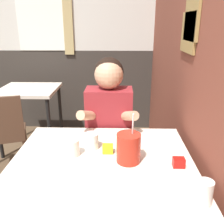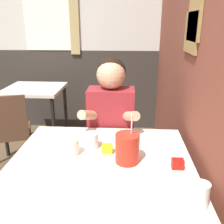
{
  "view_description": "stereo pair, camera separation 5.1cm",
  "coord_description": "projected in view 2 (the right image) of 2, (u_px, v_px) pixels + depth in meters",
  "views": [
    {
      "loc": [
        0.65,
        -0.73,
        1.45
      ],
      "look_at": [
        0.62,
        0.61,
        0.97
      ],
      "focal_mm": 40.0,
      "sensor_mm": 36.0,
      "label": 1
    },
    {
      "loc": [
        0.71,
        -0.73,
        1.45
      ],
      "look_at": [
        0.62,
        0.61,
        0.97
      ],
      "focal_mm": 40.0,
      "sensor_mm": 36.0,
      "label": 2
    }
  ],
  "objects": [
    {
      "name": "condiment_ketchup",
      "position": [
        178.0,
        164.0,
        1.27
      ],
      "size": [
        0.06,
        0.04,
        0.05
      ],
      "color": "#B7140F",
      "rests_on": "main_table"
    },
    {
      "name": "glass_far_side",
      "position": [
        72.0,
        147.0,
        1.4
      ],
      "size": [
        0.08,
        0.08,
        0.09
      ],
      "color": "silver",
      "rests_on": "main_table"
    },
    {
      "name": "background_table",
      "position": [
        35.0,
        97.0,
        2.91
      ],
      "size": [
        0.64,
        0.61,
        0.75
      ],
      "color": "beige",
      "rests_on": "ground_plane"
    },
    {
      "name": "cocktail_pitcher",
      "position": [
        127.0,
        148.0,
        1.31
      ],
      "size": [
        0.13,
        0.13,
        0.28
      ],
      "color": "#B22819",
      "rests_on": "main_table"
    },
    {
      "name": "condiment_mustard",
      "position": [
        107.0,
        149.0,
        1.42
      ],
      "size": [
        0.06,
        0.04,
        0.05
      ],
      "color": "yellow",
      "rests_on": "main_table"
    },
    {
      "name": "chair_near_window",
      "position": [
        7.0,
        129.0,
        2.38
      ],
      "size": [
        0.51,
        0.51,
        0.85
      ],
      "rotation": [
        0.0,
        0.0,
        0.34
      ],
      "color": "#4C3323",
      "rests_on": "ground_plane"
    },
    {
      "name": "back_wall",
      "position": [
        74.0,
        30.0,
        3.28
      ],
      "size": [
        5.22,
        0.09,
        2.7
      ],
      "color": "silver",
      "rests_on": "ground_plane"
    },
    {
      "name": "brick_wall_right",
      "position": [
        185.0,
        36.0,
        1.94
      ],
      "size": [
        0.08,
        4.65,
        2.7
      ],
      "color": "brown",
      "rests_on": "ground_plane"
    },
    {
      "name": "main_table",
      "position": [
        101.0,
        172.0,
        1.35
      ],
      "size": [
        0.99,
        0.92,
        0.75
      ],
      "color": "beige",
      "rests_on": "ground_plane"
    },
    {
      "name": "glass_center",
      "position": [
        201.0,
        195.0,
        0.99
      ],
      "size": [
        0.07,
        0.07,
        0.11
      ],
      "color": "silver",
      "rests_on": "main_table"
    },
    {
      "name": "person_seated",
      "position": [
        111.0,
        133.0,
        1.92
      ],
      "size": [
        0.42,
        0.41,
        1.22
      ],
      "color": "maroon",
      "rests_on": "ground_plane"
    },
    {
      "name": "glass_near_pitcher",
      "position": [
        91.0,
        140.0,
        1.47
      ],
      "size": [
        0.08,
        0.08,
        0.09
      ],
      "color": "silver",
      "rests_on": "main_table"
    }
  ]
}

